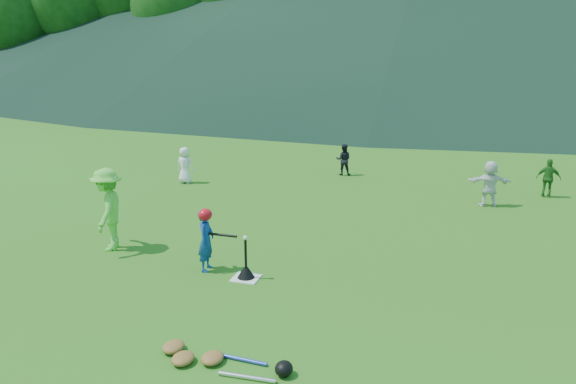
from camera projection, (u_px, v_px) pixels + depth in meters
The scene contains 13 objects.
ground at pixel (246, 278), 9.62m from camera, with size 120.00×120.00×0.00m, color #326316.
home_plate at pixel (246, 278), 9.61m from camera, with size 0.45×0.45×0.02m, color silver.
baseball at pixel (245, 238), 9.43m from camera, with size 0.08×0.08×0.08m, color white.
batter_child at pixel (206, 240), 9.84m from camera, with size 0.40×0.26×1.11m, color navy.
adult_coach at pixel (108, 209), 10.80m from camera, with size 1.04×0.60×1.61m, color #5CCE3C.
fielder_a at pixel (185, 165), 16.07m from camera, with size 0.51×0.33×1.04m, color white.
fielder_b at pixel (344, 160), 17.06m from camera, with size 0.46×0.36×0.95m, color black.
fielder_c at pixel (548, 178), 14.58m from camera, with size 0.59×0.25×1.02m, color #256A1F.
fielder_d at pixel (490, 184), 13.76m from camera, with size 1.06×0.34×1.14m, color silver.
batting_tee at pixel (246, 271), 9.58m from camera, with size 0.30×0.30×0.68m.
batter_gear at pixel (206, 216), 9.72m from camera, with size 0.73×0.26×0.47m.
equipment_pile at pixel (212, 358), 7.06m from camera, with size 1.80×0.56×0.19m.
outfield_fence at pixel (404, 96), 35.36m from camera, with size 70.07×0.08×1.33m.
Camera 1 is at (3.25, -8.33, 3.90)m, focal length 35.00 mm.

